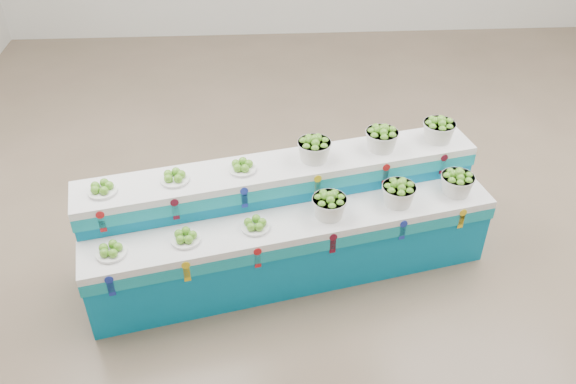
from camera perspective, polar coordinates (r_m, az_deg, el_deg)
The scene contains 14 objects.
ground at distance 6.52m, azimuth 4.93°, elevation -1.83°, with size 10.00×10.00×0.00m, color brown.
display_stand at distance 5.54m, azimuth -0.00°, elevation -2.98°, with size 3.70×0.95×1.02m, color #0677A6, non-canonical shape.
plate_lower_left at distance 5.09m, azimuth -16.46°, elevation -5.24°, with size 0.25×0.25×0.10m, color white.
plate_lower_mid at distance 5.08m, azimuth -9.71°, elevation -4.14°, with size 0.25×0.25×0.10m, color white.
plate_lower_right at distance 5.14m, azimuth -3.13°, elevation -3.01°, with size 0.25×0.25×0.10m, color white.
basket_lower_left at distance 5.25m, azimuth 3.94°, elevation -1.21°, with size 0.31×0.31×0.23m, color silver, non-canonical shape.
basket_lower_mid at distance 5.47m, azimuth 10.43°, elevation -0.05°, with size 0.31×0.31×0.23m, color silver, non-canonical shape.
basket_lower_right at distance 5.72m, azimuth 15.73°, elevation 0.90°, with size 0.31×0.31×0.23m, color silver, non-canonical shape.
plate_upper_left at distance 5.27m, azimuth -17.22°, elevation 0.42°, with size 0.25×0.25×0.10m, color white.
plate_upper_mid at distance 5.26m, azimuth -10.72°, elevation 1.49°, with size 0.25×0.25×0.10m, color white.
plate_upper_right at distance 5.32m, azimuth -4.37°, elevation 2.52°, with size 0.25×0.25×0.10m, color white.
basket_upper_left at distance 5.43m, azimuth 2.50°, elevation 4.15°, with size 0.31×0.31×0.23m, color silver, non-canonical shape.
basket_upper_mid at distance 5.64m, azimuth 8.86°, elevation 5.08°, with size 0.31×0.31×0.23m, color silver, non-canonical shape.
basket_upper_right at distance 5.88m, azimuth 14.09°, elevation 5.79°, with size 0.31×0.31×0.23m, color silver, non-canonical shape.
Camera 1 is at (-0.86, -5.04, 4.05)m, focal length 37.55 mm.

